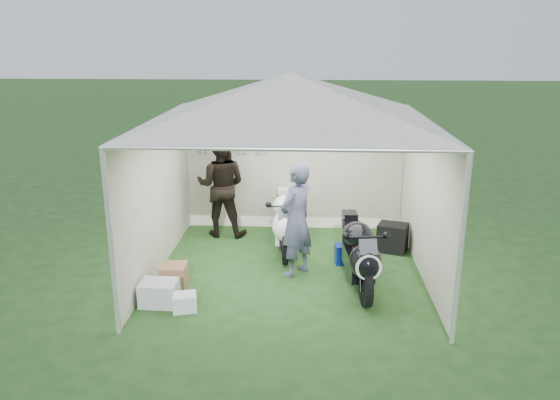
{
  "coord_description": "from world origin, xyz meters",
  "views": [
    {
      "loc": [
        0.3,
        -7.79,
        3.46
      ],
      "look_at": [
        -0.16,
        0.35,
        1.03
      ],
      "focal_mm": 35.0,
      "sensor_mm": 36.0,
      "label": 1
    }
  ],
  "objects_px": {
    "canopy_tent": "(290,102)",
    "paddock_stand": "(348,254)",
    "person_blue_jacket": "(296,220)",
    "crate_2": "(184,302)",
    "crate_1": "(174,275)",
    "motorcycle_black": "(359,253)",
    "equipment_box": "(393,238)",
    "crate_0": "(159,293)",
    "person_dark_jacket": "(221,185)",
    "motorcycle_white": "(285,221)"
  },
  "relations": [
    {
      "from": "crate_1",
      "to": "person_dark_jacket",
      "type": "bearing_deg",
      "value": 80.65
    },
    {
      "from": "crate_0",
      "to": "crate_1",
      "type": "distance_m",
      "value": 0.57
    },
    {
      "from": "person_blue_jacket",
      "to": "crate_1",
      "type": "relative_size",
      "value": 4.73
    },
    {
      "from": "person_blue_jacket",
      "to": "crate_1",
      "type": "height_order",
      "value": "person_blue_jacket"
    },
    {
      "from": "canopy_tent",
      "to": "motorcycle_black",
      "type": "relative_size",
      "value": 2.93
    },
    {
      "from": "crate_0",
      "to": "canopy_tent",
      "type": "bearing_deg",
      "value": 36.46
    },
    {
      "from": "canopy_tent",
      "to": "equipment_box",
      "type": "relative_size",
      "value": 11.91
    },
    {
      "from": "crate_0",
      "to": "crate_1",
      "type": "height_order",
      "value": "crate_1"
    },
    {
      "from": "paddock_stand",
      "to": "equipment_box",
      "type": "relative_size",
      "value": 0.86
    },
    {
      "from": "motorcycle_white",
      "to": "crate_1",
      "type": "height_order",
      "value": "motorcycle_white"
    },
    {
      "from": "crate_0",
      "to": "motorcycle_white",
      "type": "bearing_deg",
      "value": 52.34
    },
    {
      "from": "motorcycle_black",
      "to": "crate_0",
      "type": "distance_m",
      "value": 2.82
    },
    {
      "from": "person_blue_jacket",
      "to": "crate_1",
      "type": "bearing_deg",
      "value": -34.82
    },
    {
      "from": "paddock_stand",
      "to": "motorcycle_white",
      "type": "bearing_deg",
      "value": 153.92
    },
    {
      "from": "motorcycle_white",
      "to": "person_dark_jacket",
      "type": "xyz_separation_m",
      "value": [
        -1.17,
        0.7,
        0.41
      ]
    },
    {
      "from": "motorcycle_white",
      "to": "person_blue_jacket",
      "type": "bearing_deg",
      "value": -81.03
    },
    {
      "from": "motorcycle_white",
      "to": "person_blue_jacket",
      "type": "distance_m",
      "value": 1.05
    },
    {
      "from": "motorcycle_black",
      "to": "equipment_box",
      "type": "bearing_deg",
      "value": 58.72
    },
    {
      "from": "equipment_box",
      "to": "crate_0",
      "type": "distance_m",
      "value": 4.01
    },
    {
      "from": "person_blue_jacket",
      "to": "crate_2",
      "type": "xyz_separation_m",
      "value": [
        -1.43,
        -1.25,
        -0.75
      ]
    },
    {
      "from": "paddock_stand",
      "to": "crate_1",
      "type": "distance_m",
      "value": 2.75
    },
    {
      "from": "paddock_stand",
      "to": "person_blue_jacket",
      "type": "bearing_deg",
      "value": -150.81
    },
    {
      "from": "person_dark_jacket",
      "to": "crate_2",
      "type": "distance_m",
      "value": 3.02
    },
    {
      "from": "canopy_tent",
      "to": "equipment_box",
      "type": "height_order",
      "value": "canopy_tent"
    },
    {
      "from": "motorcycle_white",
      "to": "crate_2",
      "type": "xyz_separation_m",
      "value": [
        -1.22,
        -2.22,
        -0.41
      ]
    },
    {
      "from": "motorcycle_white",
      "to": "crate_2",
      "type": "distance_m",
      "value": 2.56
    },
    {
      "from": "motorcycle_black",
      "to": "paddock_stand",
      "type": "xyz_separation_m",
      "value": [
        -0.09,
        0.87,
        -0.38
      ]
    },
    {
      "from": "paddock_stand",
      "to": "canopy_tent",
      "type": "bearing_deg",
      "value": -162.16
    },
    {
      "from": "person_dark_jacket",
      "to": "person_blue_jacket",
      "type": "height_order",
      "value": "person_dark_jacket"
    },
    {
      "from": "crate_0",
      "to": "crate_2",
      "type": "bearing_deg",
      "value": -22.04
    },
    {
      "from": "motorcycle_black",
      "to": "paddock_stand",
      "type": "distance_m",
      "value": 0.96
    },
    {
      "from": "canopy_tent",
      "to": "paddock_stand",
      "type": "height_order",
      "value": "canopy_tent"
    },
    {
      "from": "paddock_stand",
      "to": "crate_1",
      "type": "relative_size",
      "value": 1.11
    },
    {
      "from": "canopy_tent",
      "to": "crate_0",
      "type": "xyz_separation_m",
      "value": [
        -1.7,
        -1.26,
        -2.41
      ]
    },
    {
      "from": "motorcycle_white",
      "to": "crate_0",
      "type": "bearing_deg",
      "value": -131.27
    },
    {
      "from": "motorcycle_black",
      "to": "person_blue_jacket",
      "type": "relative_size",
      "value": 1.11
    },
    {
      "from": "motorcycle_white",
      "to": "paddock_stand",
      "type": "relative_size",
      "value": 4.66
    },
    {
      "from": "canopy_tent",
      "to": "crate_0",
      "type": "bearing_deg",
      "value": -143.54
    },
    {
      "from": "canopy_tent",
      "to": "person_blue_jacket",
      "type": "bearing_deg",
      "value": -56.98
    },
    {
      "from": "person_dark_jacket",
      "to": "motorcycle_black",
      "type": "bearing_deg",
      "value": 142.13
    },
    {
      "from": "paddock_stand",
      "to": "crate_0",
      "type": "bearing_deg",
      "value": -149.37
    },
    {
      "from": "paddock_stand",
      "to": "crate_1",
      "type": "height_order",
      "value": "crate_1"
    },
    {
      "from": "person_dark_jacket",
      "to": "person_blue_jacket",
      "type": "bearing_deg",
      "value": 134.14
    },
    {
      "from": "paddock_stand",
      "to": "equipment_box",
      "type": "bearing_deg",
      "value": 35.93
    },
    {
      "from": "paddock_stand",
      "to": "person_dark_jacket",
      "type": "height_order",
      "value": "person_dark_jacket"
    },
    {
      "from": "motorcycle_white",
      "to": "crate_1",
      "type": "relative_size",
      "value": 5.19
    },
    {
      "from": "canopy_tent",
      "to": "motorcycle_white",
      "type": "height_order",
      "value": "canopy_tent"
    },
    {
      "from": "motorcycle_black",
      "to": "person_blue_jacket",
      "type": "xyz_separation_m",
      "value": [
        -0.91,
        0.41,
        0.34
      ]
    },
    {
      "from": "crate_1",
      "to": "crate_0",
      "type": "bearing_deg",
      "value": -96.12
    },
    {
      "from": "equipment_box",
      "to": "crate_1",
      "type": "xyz_separation_m",
      "value": [
        -3.34,
        -1.55,
        -0.07
      ]
    }
  ]
}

